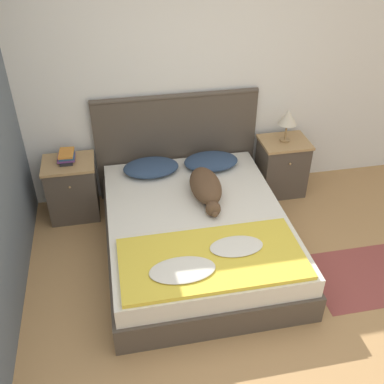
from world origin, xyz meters
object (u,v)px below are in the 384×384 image
(dog, at_px, (206,187))
(bed, at_px, (196,233))
(pillow_right, at_px, (211,161))
(nightstand_left, at_px, (72,189))
(nightstand_right, at_px, (282,166))
(book_stack, at_px, (66,157))
(table_lamp, at_px, (288,118))
(pillow_left, at_px, (151,167))

(dog, bearing_deg, bed, -119.57)
(pillow_right, distance_m, dog, 0.55)
(bed, height_order, nightstand_left, nightstand_left)
(nightstand_left, distance_m, nightstand_right, 2.26)
(book_stack, bearing_deg, nightstand_left, -80.63)
(bed, xyz_separation_m, table_lamp, (1.13, 0.82, 0.68))
(book_stack, bearing_deg, table_lamp, -0.35)
(nightstand_left, bearing_deg, book_stack, 99.37)
(pillow_left, relative_size, book_stack, 2.56)
(nightstand_left, xyz_separation_m, nightstand_right, (2.26, 0.00, 0.00))
(nightstand_left, xyz_separation_m, book_stack, (-0.00, 0.02, 0.37))
(nightstand_right, xyz_separation_m, table_lamp, (0.00, 0.01, 0.58))
(pillow_left, height_order, table_lamp, table_lamp)
(pillow_right, relative_size, book_stack, 2.56)
(dog, xyz_separation_m, table_lamp, (0.99, 0.57, 0.35))
(nightstand_left, bearing_deg, dog, -23.79)
(bed, relative_size, book_stack, 9.24)
(dog, relative_size, table_lamp, 2.20)
(book_stack, distance_m, table_lamp, 2.28)
(nightstand_left, relative_size, dog, 0.81)
(bed, xyz_separation_m, book_stack, (-1.13, 0.84, 0.47))
(nightstand_left, bearing_deg, bed, -35.84)
(pillow_right, distance_m, table_lamp, 0.91)
(nightstand_left, xyz_separation_m, pillow_left, (0.82, -0.04, 0.18))
(table_lamp, bearing_deg, book_stack, 179.65)
(nightstand_right, height_order, pillow_right, nightstand_right)
(nightstand_left, relative_size, pillow_right, 1.12)
(pillow_right, bearing_deg, nightstand_right, 2.59)
(pillow_right, bearing_deg, bed, -112.03)
(bed, relative_size, nightstand_left, 3.22)
(bed, relative_size, table_lamp, 5.77)
(nightstand_right, bearing_deg, table_lamp, 90.00)
(pillow_left, distance_m, pillow_right, 0.63)
(dog, bearing_deg, pillow_left, 131.21)
(book_stack, height_order, table_lamp, table_lamp)
(bed, relative_size, dog, 2.62)
(pillow_right, xyz_separation_m, table_lamp, (0.82, 0.04, 0.40))
(nightstand_right, height_order, table_lamp, table_lamp)
(book_stack, bearing_deg, dog, -24.53)
(pillow_left, bearing_deg, dog, -48.79)
(pillow_left, xyz_separation_m, dog, (0.46, -0.53, 0.05))
(bed, bearing_deg, table_lamp, 36.09)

